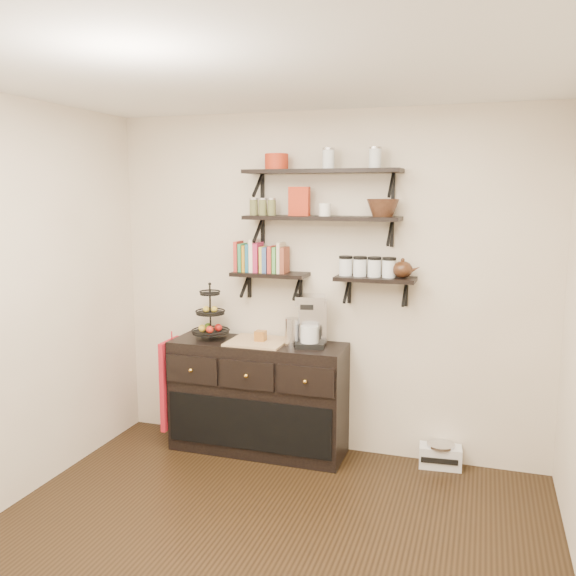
{
  "coord_description": "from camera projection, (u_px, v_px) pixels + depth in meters",
  "views": [
    {
      "loc": [
        1.19,
        -2.88,
        2.08
      ],
      "look_at": [
        -0.12,
        1.15,
        1.41
      ],
      "focal_mm": 38.0,
      "sensor_mm": 36.0,
      "label": 1
    }
  ],
  "objects": [
    {
      "name": "thermal_carafe",
      "position": [
        292.0,
        332.0,
        4.7
      ],
      "size": [
        0.11,
        0.11,
        0.22
      ],
      "primitive_type": "cylinder",
      "color": "silver",
      "rests_on": "sideboard"
    },
    {
      "name": "recipe_box",
      "position": [
        299.0,
        201.0,
        4.65
      ],
      "size": [
        0.16,
        0.06,
        0.22
      ],
      "primitive_type": "cube",
      "rotation": [
        0.0,
        0.0,
        -0.02
      ],
      "color": "#A52912",
      "rests_on": "shelf_mid"
    },
    {
      "name": "apron",
      "position": [
        171.0,
        383.0,
        5.02
      ],
      "size": [
        0.04,
        0.31,
        0.73
      ],
      "primitive_type": "cube",
      "color": "#AC121A",
      "rests_on": "sideboard"
    },
    {
      "name": "glass_canisters",
      "position": [
        367.0,
        268.0,
        4.58
      ],
      "size": [
        0.43,
        0.1,
        0.13
      ],
      "color": "silver",
      "rests_on": "shelf_low_right"
    },
    {
      "name": "shelf_low_right",
      "position": [
        375.0,
        280.0,
        4.58
      ],
      "size": [
        0.6,
        0.25,
        0.23
      ],
      "color": "black",
      "rests_on": "back_wall"
    },
    {
      "name": "ceiling",
      "position": [
        238.0,
        64.0,
        2.98
      ],
      "size": [
        3.5,
        3.5,
        0.02
      ],
      "primitive_type": "cube",
      "color": "white",
      "rests_on": "back_wall"
    },
    {
      "name": "radio",
      "position": [
        440.0,
        456.0,
        4.64
      ],
      "size": [
        0.33,
        0.23,
        0.19
      ],
      "rotation": [
        0.0,
        0.0,
        0.09
      ],
      "color": "silver",
      "rests_on": "floor"
    },
    {
      "name": "walnut_bowl",
      "position": [
        383.0,
        208.0,
        4.47
      ],
      "size": [
        0.24,
        0.24,
        0.13
      ],
      "primitive_type": null,
      "color": "black",
      "rests_on": "shelf_mid"
    },
    {
      "name": "fruit_stand",
      "position": [
        211.0,
        320.0,
        4.93
      ],
      "size": [
        0.3,
        0.3,
        0.44
      ],
      "rotation": [
        0.0,
        0.0,
        0.32
      ],
      "color": "black",
      "rests_on": "sideboard"
    },
    {
      "name": "red_pot",
      "position": [
        277.0,
        162.0,
        4.66
      ],
      "size": [
        0.18,
        0.18,
        0.12
      ],
      "primitive_type": "cylinder",
      "color": "#A52912",
      "rests_on": "shelf_top"
    },
    {
      "name": "sideboard",
      "position": [
        258.0,
        397.0,
        4.9
      ],
      "size": [
        1.4,
        0.5,
        0.92
      ],
      "color": "black",
      "rests_on": "floor"
    },
    {
      "name": "shelf_low_left",
      "position": [
        270.0,
        275.0,
        4.84
      ],
      "size": [
        0.6,
        0.25,
        0.23
      ],
      "color": "black",
      "rests_on": "back_wall"
    },
    {
      "name": "ramekins",
      "position": [
        325.0,
        210.0,
        4.6
      ],
      "size": [
        0.09,
        0.09,
        0.1
      ],
      "primitive_type": "cylinder",
      "color": "white",
      "rests_on": "shelf_mid"
    },
    {
      "name": "cookbooks",
      "position": [
        264.0,
        258.0,
        4.83
      ],
      "size": [
        0.43,
        0.15,
        0.26
      ],
      "color": "#B2322A",
      "rests_on": "shelf_low_left"
    },
    {
      "name": "shelf_mid",
      "position": [
        322.0,
        218.0,
        4.62
      ],
      "size": [
        1.2,
        0.27,
        0.23
      ],
      "color": "black",
      "rests_on": "back_wall"
    },
    {
      "name": "shelf_top",
      "position": [
        322.0,
        172.0,
        4.57
      ],
      "size": [
        1.2,
        0.27,
        0.23
      ],
      "color": "black",
      "rests_on": "back_wall"
    },
    {
      "name": "candle",
      "position": [
        261.0,
        336.0,
        4.81
      ],
      "size": [
        0.08,
        0.08,
        0.08
      ],
      "primitive_type": "cube",
      "color": "#915821",
      "rests_on": "sideboard"
    },
    {
      "name": "floor",
      "position": [
        244.0,
        569.0,
        3.4
      ],
      "size": [
        3.5,
        3.5,
        0.0
      ],
      "primitive_type": "plane",
      "color": "black",
      "rests_on": "ground"
    },
    {
      "name": "coffee_maker",
      "position": [
        311.0,
        322.0,
        4.69
      ],
      "size": [
        0.26,
        0.25,
        0.4
      ],
      "rotation": [
        0.0,
        0.0,
        0.21
      ],
      "color": "black",
      "rests_on": "sideboard"
    },
    {
      "name": "back_wall",
      "position": [
        325.0,
        285.0,
        4.83
      ],
      "size": [
        3.5,
        0.02,
        2.7
      ],
      "primitive_type": "cube",
      "color": "#EFE3CB",
      "rests_on": "ground"
    },
    {
      "name": "teapot",
      "position": [
        403.0,
        268.0,
        4.5
      ],
      "size": [
        0.22,
        0.18,
        0.15
      ],
      "primitive_type": null,
      "rotation": [
        0.0,
        0.0,
        0.14
      ],
      "color": "#371E10",
      "rests_on": "shelf_low_right"
    }
  ]
}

